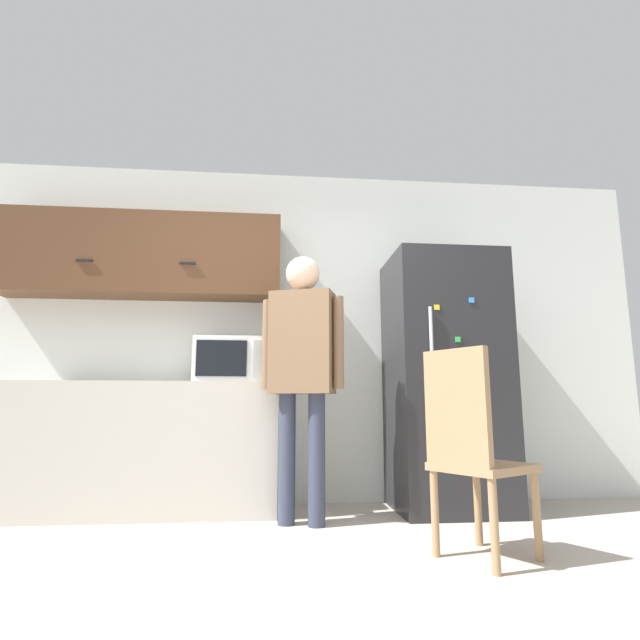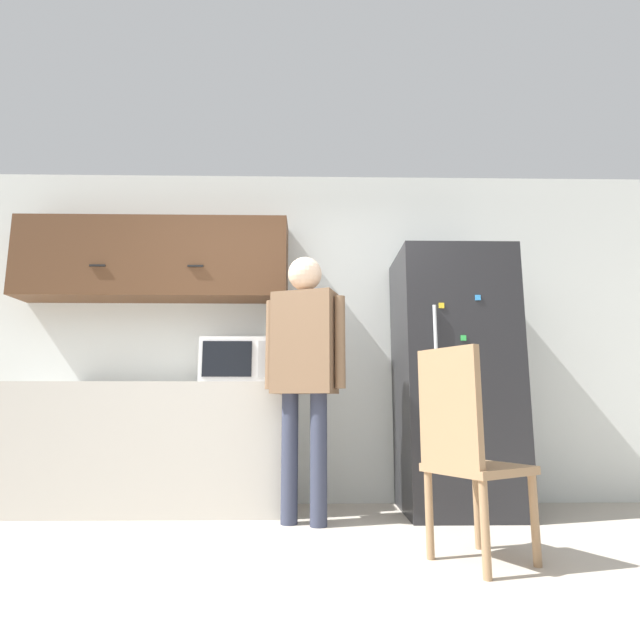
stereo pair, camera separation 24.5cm
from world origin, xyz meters
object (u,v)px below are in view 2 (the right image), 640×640
at_px(microwave, 237,361).
at_px(person, 305,356).
at_px(refrigerator, 454,379).
at_px(chair, 465,446).

height_order(microwave, person, person).
distance_m(microwave, refrigerator, 1.61).
relative_size(microwave, refrigerator, 0.27).
bearing_deg(person, chair, -26.82).
xyz_separation_m(refrigerator, chair, (-0.30, -1.16, -0.39)).
height_order(person, refrigerator, refrigerator).
height_order(microwave, chair, microwave).
xyz_separation_m(person, chair, (0.80, -0.83, -0.53)).
bearing_deg(refrigerator, microwave, 177.34).
xyz_separation_m(microwave, chair, (1.31, -1.23, -0.52)).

